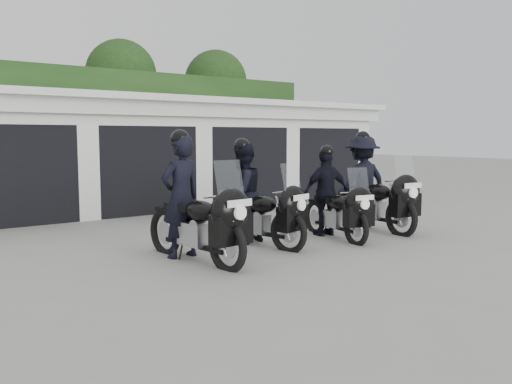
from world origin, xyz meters
TOP-DOWN VIEW (x-y plane):
  - ground at (0.00, 0.00)m, footprint 80.00×80.00m
  - garage_block at (-0.00, 8.06)m, footprint 16.40×6.80m
  - background_vegetation at (0.37, 12.92)m, footprint 20.00×3.90m
  - police_bike_a at (-1.72, 0.44)m, footprint 0.88×2.43m
  - police_bike_b at (-0.24, 0.95)m, footprint 1.10×2.24m
  - police_bike_c at (1.45, 0.61)m, footprint 1.09×2.08m
  - police_bike_d at (2.75, 0.82)m, footprint 1.33×2.44m

SIDE VIEW (x-z plane):
  - ground at x=0.00m, z-range 0.00..0.00m
  - police_bike_c at x=1.45m, z-range -0.14..1.69m
  - police_bike_b at x=-0.24m, z-range -0.16..1.82m
  - police_bike_a at x=-1.72m, z-range -0.22..1.90m
  - police_bike_d at x=2.75m, z-range -0.16..1.96m
  - garage_block at x=0.00m, z-range -0.06..2.90m
  - background_vegetation at x=0.37m, z-range -0.13..5.67m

